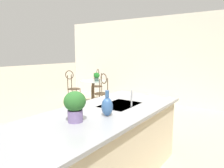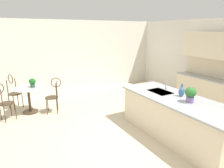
{
  "view_description": "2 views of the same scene",
  "coord_description": "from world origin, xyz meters",
  "px_view_note": "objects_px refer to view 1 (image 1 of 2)",
  "views": [
    {
      "loc": [
        2.08,
        2.35,
        1.63
      ],
      "look_at": [
        -0.83,
        0.32,
        1.08
      ],
      "focal_mm": 33.67,
      "sensor_mm": 36.0,
      "label": 1
    },
    {
      "loc": [
        3.14,
        -2.42,
        2.35
      ],
      "look_at": [
        -1.59,
        0.29,
        0.87
      ],
      "focal_mm": 32.09,
      "sensor_mm": 36.0,
      "label": 2
    }
  ],
  "objects_px": {
    "bistro_table": "(93,90)",
    "chair_by_island": "(72,85)",
    "chair_toward_desk": "(97,83)",
    "vase_on_counter": "(107,106)",
    "potted_plant_on_table": "(97,76)",
    "chair_near_window": "(102,90)",
    "potted_plant_counter_near": "(75,104)"
  },
  "relations": [
    {
      "from": "bistro_table",
      "to": "chair_by_island",
      "type": "distance_m",
      "value": 0.69
    },
    {
      "from": "chair_by_island",
      "to": "vase_on_counter",
      "type": "bearing_deg",
      "value": 50.7
    },
    {
      "from": "bistro_table",
      "to": "potted_plant_counter_near",
      "type": "xyz_separation_m",
      "value": [
        3.4,
        2.64,
        0.66
      ]
    },
    {
      "from": "chair_toward_desk",
      "to": "potted_plant_on_table",
      "type": "height_order",
      "value": "chair_toward_desk"
    },
    {
      "from": "chair_toward_desk",
      "to": "vase_on_counter",
      "type": "distance_m",
      "value": 4.85
    },
    {
      "from": "bistro_table",
      "to": "chair_by_island",
      "type": "height_order",
      "value": "chair_by_island"
    },
    {
      "from": "vase_on_counter",
      "to": "bistro_table",
      "type": "bearing_deg",
      "value": -137.53
    },
    {
      "from": "bistro_table",
      "to": "potted_plant_on_table",
      "type": "xyz_separation_m",
      "value": [
        -0.02,
        0.14,
        0.44
      ]
    },
    {
      "from": "bistro_table",
      "to": "chair_toward_desk",
      "type": "height_order",
      "value": "chair_toward_desk"
    },
    {
      "from": "chair_by_island",
      "to": "chair_toward_desk",
      "type": "bearing_deg",
      "value": 161.48
    },
    {
      "from": "chair_near_window",
      "to": "potted_plant_counter_near",
      "type": "bearing_deg",
      "value": 33.52
    },
    {
      "from": "chair_toward_desk",
      "to": "vase_on_counter",
      "type": "xyz_separation_m",
      "value": [
        3.68,
        3.13,
        0.46
      ]
    },
    {
      "from": "chair_by_island",
      "to": "potted_plant_on_table",
      "type": "relative_size",
      "value": 4.01
    },
    {
      "from": "chair_near_window",
      "to": "vase_on_counter",
      "type": "distance_m",
      "value": 3.49
    },
    {
      "from": "chair_near_window",
      "to": "potted_plant_on_table",
      "type": "distance_m",
      "value": 0.69
    },
    {
      "from": "chair_near_window",
      "to": "chair_by_island",
      "type": "relative_size",
      "value": 1.0
    },
    {
      "from": "chair_toward_desk",
      "to": "vase_on_counter",
      "type": "height_order",
      "value": "vase_on_counter"
    },
    {
      "from": "bistro_table",
      "to": "potted_plant_on_table",
      "type": "distance_m",
      "value": 0.46
    },
    {
      "from": "chair_toward_desk",
      "to": "vase_on_counter",
      "type": "relative_size",
      "value": 3.62
    },
    {
      "from": "chair_near_window",
      "to": "potted_plant_on_table",
      "type": "relative_size",
      "value": 4.01
    },
    {
      "from": "chair_near_window",
      "to": "potted_plant_counter_near",
      "type": "height_order",
      "value": "potted_plant_counter_near"
    },
    {
      "from": "chair_by_island",
      "to": "chair_near_window",
      "type": "bearing_deg",
      "value": 85.15
    },
    {
      "from": "chair_by_island",
      "to": "vase_on_counter",
      "type": "distance_m",
      "value": 4.45
    },
    {
      "from": "chair_toward_desk",
      "to": "potted_plant_counter_near",
      "type": "bearing_deg",
      "value": 36.52
    },
    {
      "from": "chair_by_island",
      "to": "potted_plant_counter_near",
      "type": "bearing_deg",
      "value": 46.1
    },
    {
      "from": "chair_by_island",
      "to": "vase_on_counter",
      "type": "height_order",
      "value": "vase_on_counter"
    },
    {
      "from": "bistro_table",
      "to": "chair_toward_desk",
      "type": "xyz_separation_m",
      "value": [
        -0.63,
        -0.34,
        0.13
      ]
    },
    {
      "from": "bistro_table",
      "to": "potted_plant_on_table",
      "type": "relative_size",
      "value": 3.08
    },
    {
      "from": "chair_near_window",
      "to": "chair_toward_desk",
      "type": "distance_m",
      "value": 1.38
    },
    {
      "from": "bistro_table",
      "to": "vase_on_counter",
      "type": "relative_size",
      "value": 2.78
    },
    {
      "from": "chair_by_island",
      "to": "bistro_table",
      "type": "bearing_deg",
      "value": 110.75
    },
    {
      "from": "chair_toward_desk",
      "to": "potted_plant_counter_near",
      "type": "height_order",
      "value": "potted_plant_counter_near"
    }
  ]
}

